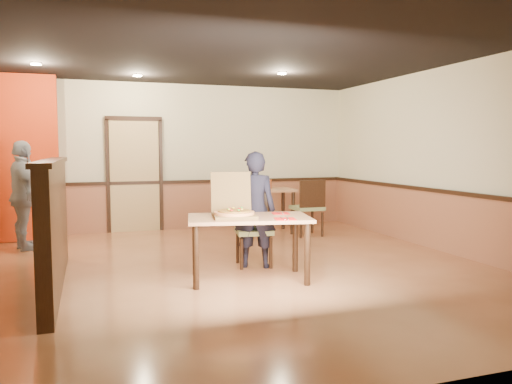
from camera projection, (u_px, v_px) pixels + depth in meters
floor at (223, 270)px, 6.46m from camera, size 7.00×7.00×0.00m
ceiling at (222, 49)px, 6.21m from camera, size 7.00×7.00×0.00m
wall_back at (177, 157)px, 9.64m from camera, size 7.00×0.00×7.00m
wall_right at (449, 160)px, 7.44m from camera, size 0.00×7.00×7.00m
wainscot_back at (177, 206)px, 9.70m from camera, size 7.00×0.04×0.90m
chair_rail_back at (177, 182)px, 9.64m from camera, size 7.00×0.06×0.06m
wainscot_right at (446, 223)px, 7.52m from camera, size 0.04×7.00×0.90m
chair_rail_right at (446, 192)px, 7.47m from camera, size 0.06×7.00×0.06m
back_door at (135, 176)px, 9.38m from camera, size 0.90×0.06×2.10m
booth_partition at (54, 223)px, 5.57m from camera, size 0.20×3.10×1.44m
red_accent_panel at (7, 158)px, 8.25m from camera, size 1.60×0.20×2.78m
spot_a at (36, 64)px, 7.19m from camera, size 0.14×0.14×0.02m
spot_b at (138, 75)px, 8.32m from camera, size 0.14×0.14×0.02m
spot_c at (282, 73)px, 8.08m from camera, size 0.14×0.14×0.02m
main_table at (249, 226)px, 5.90m from camera, size 1.55×1.07×0.76m
diner_chair at (253, 227)px, 6.70m from camera, size 0.53×0.53×0.94m
side_chair_left at (259, 212)px, 8.61m from camera, size 0.58×0.58×0.87m
side_chair_right at (309, 205)px, 8.88m from camera, size 0.50×0.50×1.01m
side_table at (273, 198)px, 9.32m from camera, size 0.81×0.81×0.82m
diner at (255, 210)px, 6.53m from camera, size 0.66×0.56×1.53m
passerby at (23, 195)px, 7.65m from camera, size 0.71×1.07×1.69m
pizza_box at (234, 211)px, 5.86m from camera, size 0.56×0.64×0.52m
pizza at (234, 213)px, 5.81m from camera, size 0.58×0.58×0.03m
napkin_near at (285, 219)px, 5.66m from camera, size 0.28×0.28×0.01m
napkin_far at (281, 213)px, 6.16m from camera, size 0.24×0.24×0.01m
condiment at (270, 184)px, 9.38m from camera, size 0.07×0.07×0.17m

